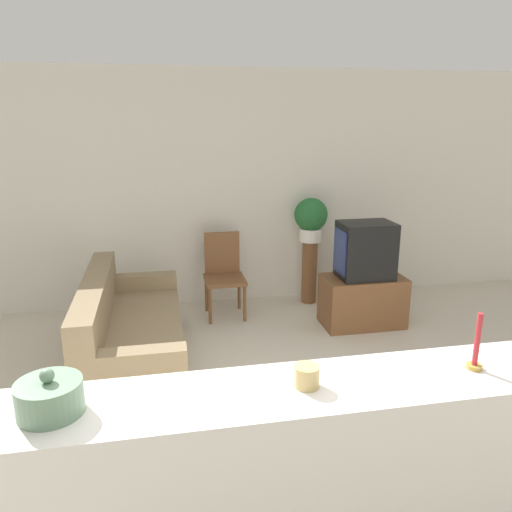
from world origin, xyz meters
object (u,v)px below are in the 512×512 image
at_px(decorative_bowl, 50,397).
at_px(television, 365,250).
at_px(couch, 130,338).
at_px(potted_plant, 311,218).
at_px(wooden_chair, 224,271).

bearing_deg(decorative_bowl, television, 49.27).
relative_size(couch, potted_plant, 3.78).
height_order(television, decorative_bowl, decorative_bowl).
distance_m(couch, decorative_bowl, 2.54).
distance_m(television, decorative_bowl, 3.87).
distance_m(couch, wooden_chair, 1.52).
xyz_separation_m(wooden_chair, decorative_bowl, (-1.11, -3.53, 0.65)).
bearing_deg(potted_plant, television, -65.49).
bearing_deg(potted_plant, couch, -147.27).
bearing_deg(television, potted_plant, 114.51).
relative_size(television, decorative_bowl, 2.38).
distance_m(television, potted_plant, 0.87).
distance_m(couch, potted_plant, 2.53).
distance_m(wooden_chair, potted_plant, 1.19).
bearing_deg(decorative_bowl, couch, 86.99).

